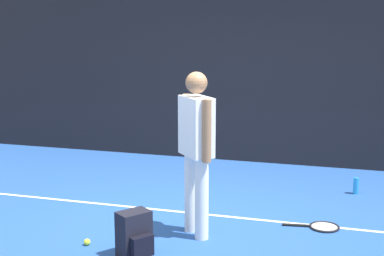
{
  "coord_description": "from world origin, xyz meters",
  "views": [
    {
      "loc": [
        1.79,
        -5.6,
        2.2
      ],
      "look_at": [
        0.0,
        0.4,
        1.0
      ],
      "focal_mm": 52.84,
      "sensor_mm": 36.0,
      "label": 1
    }
  ],
  "objects_px": {
    "tennis_player": "(196,144)",
    "tennis_ball_near_player": "(87,242)",
    "tennis_racket": "(322,227)",
    "water_bottle": "(356,186)",
    "backpack": "(135,235)"
  },
  "relations": [
    {
      "from": "tennis_player",
      "to": "tennis_ball_near_player",
      "type": "bearing_deg",
      "value": -102.07
    },
    {
      "from": "tennis_racket",
      "to": "tennis_ball_near_player",
      "type": "bearing_deg",
      "value": -159.98
    },
    {
      "from": "tennis_player",
      "to": "tennis_racket",
      "type": "height_order",
      "value": "tennis_player"
    },
    {
      "from": "tennis_racket",
      "to": "water_bottle",
      "type": "relative_size",
      "value": 2.96
    },
    {
      "from": "tennis_ball_near_player",
      "to": "water_bottle",
      "type": "xyz_separation_m",
      "value": [
        2.54,
        2.52,
        0.07
      ]
    },
    {
      "from": "tennis_player",
      "to": "backpack",
      "type": "distance_m",
      "value": 1.1
    },
    {
      "from": "tennis_racket",
      "to": "backpack",
      "type": "relative_size",
      "value": 1.43
    },
    {
      "from": "tennis_racket",
      "to": "water_bottle",
      "type": "height_order",
      "value": "water_bottle"
    },
    {
      "from": "tennis_racket",
      "to": "backpack",
      "type": "xyz_separation_m",
      "value": [
        -1.64,
        -1.27,
        0.2
      ]
    },
    {
      "from": "water_bottle",
      "to": "backpack",
      "type": "bearing_deg",
      "value": -126.9
    },
    {
      "from": "tennis_racket",
      "to": "tennis_ball_near_player",
      "type": "height_order",
      "value": "tennis_ball_near_player"
    },
    {
      "from": "tennis_racket",
      "to": "water_bottle",
      "type": "distance_m",
      "value": 1.4
    },
    {
      "from": "tennis_racket",
      "to": "backpack",
      "type": "bearing_deg",
      "value": -149.94
    },
    {
      "from": "tennis_player",
      "to": "water_bottle",
      "type": "xyz_separation_m",
      "value": [
        1.58,
        1.93,
        -0.86
      ]
    },
    {
      "from": "tennis_racket",
      "to": "tennis_ball_near_player",
      "type": "distance_m",
      "value": 2.49
    }
  ]
}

